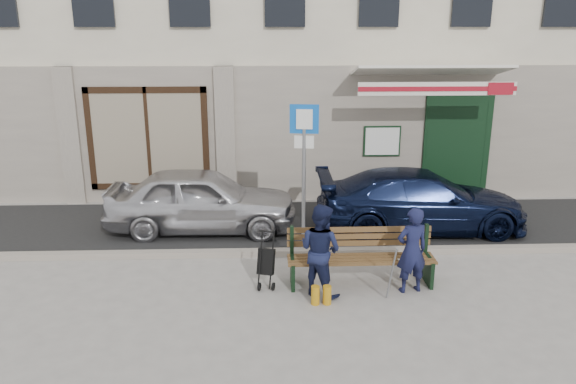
{
  "coord_description": "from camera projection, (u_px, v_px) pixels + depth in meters",
  "views": [
    {
      "loc": [
        -0.43,
        -8.12,
        4.13
      ],
      "look_at": [
        -0.06,
        1.6,
        1.2
      ],
      "focal_mm": 35.0,
      "sensor_mm": 36.0,
      "label": 1
    }
  ],
  "objects": [
    {
      "name": "bench",
      "position": [
        358.0,
        258.0,
        9.14
      ],
      "size": [
        2.4,
        1.17,
        0.98
      ],
      "color": "brown",
      "rests_on": "ground"
    },
    {
      "name": "asphalt_lane",
      "position": [
        288.0,
        225.0,
        11.94
      ],
      "size": [
        60.0,
        3.2,
        0.01
      ],
      "primitive_type": "cube",
      "color": "#282828",
      "rests_on": "ground"
    },
    {
      "name": "stroller",
      "position": [
        266.0,
        263.0,
        9.1
      ],
      "size": [
        0.32,
        0.42,
        0.91
      ],
      "rotation": [
        0.0,
        0.0,
        -0.31
      ],
      "color": "black",
      "rests_on": "ground"
    },
    {
      "name": "car_silver",
      "position": [
        202.0,
        200.0,
        11.52
      ],
      "size": [
        3.89,
        1.64,
        1.32
      ],
      "primitive_type": "imported",
      "rotation": [
        0.0,
        0.0,
        1.55
      ],
      "color": "silver",
      "rests_on": "ground"
    },
    {
      "name": "car_navy",
      "position": [
        421.0,
        200.0,
        11.58
      ],
      "size": [
        4.3,
        1.77,
        1.25
      ],
      "primitive_type": "imported",
      "rotation": [
        0.0,
        0.0,
        1.57
      ],
      "color": "black",
      "rests_on": "ground"
    },
    {
      "name": "ground",
      "position": [
        295.0,
        292.0,
        8.98
      ],
      "size": [
        80.0,
        80.0,
        0.0
      ],
      "primitive_type": "plane",
      "color": "#9E9991",
      "rests_on": "ground"
    },
    {
      "name": "woman",
      "position": [
        320.0,
        250.0,
        8.74
      ],
      "size": [
        0.92,
        0.9,
        1.49
      ],
      "primitive_type": "imported",
      "rotation": [
        0.0,
        0.0,
        2.41
      ],
      "color": "#151B3B",
      "rests_on": "ground"
    },
    {
      "name": "man",
      "position": [
        412.0,
        250.0,
        8.83
      ],
      "size": [
        0.58,
        0.44,
        1.41
      ],
      "primitive_type": "imported",
      "rotation": [
        0.0,
        0.0,
        3.36
      ],
      "color": "#15193B",
      "rests_on": "ground"
    },
    {
      "name": "parking_sign",
      "position": [
        304.0,
        155.0,
        10.03
      ],
      "size": [
        0.51,
        0.11,
        2.78
      ],
      "rotation": [
        0.0,
        0.0,
        -0.14
      ],
      "color": "gray",
      "rests_on": "ground"
    },
    {
      "name": "curb",
      "position": [
        291.0,
        252.0,
        10.4
      ],
      "size": [
        60.0,
        0.18,
        0.12
      ],
      "primitive_type": "cube",
      "color": "#9E9384",
      "rests_on": "ground"
    }
  ]
}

